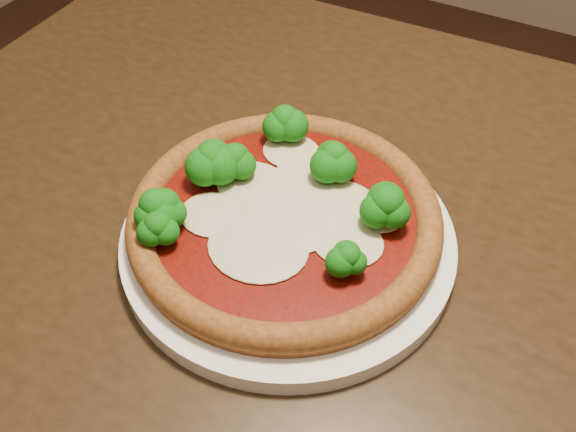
% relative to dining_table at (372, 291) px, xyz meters
% --- Properties ---
extents(dining_table, '(1.13, 0.76, 0.75)m').
position_rel_dining_table_xyz_m(dining_table, '(0.00, 0.00, 0.00)').
color(dining_table, black).
rests_on(dining_table, floor).
extents(plate, '(0.31, 0.31, 0.02)m').
position_rel_dining_table_xyz_m(plate, '(-0.07, -0.07, 0.12)').
color(plate, white).
rests_on(plate, dining_table).
extents(pizza, '(0.29, 0.29, 0.06)m').
position_rel_dining_table_xyz_m(pizza, '(-0.08, -0.06, 0.14)').
color(pizza, brown).
rests_on(pizza, plate).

